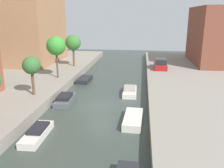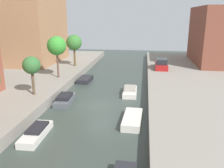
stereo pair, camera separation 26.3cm
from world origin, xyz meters
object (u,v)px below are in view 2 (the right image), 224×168
moored_boat_right_3 (130,91)px  moored_boat_left_3 (65,99)px  street_tree_2 (32,66)px  moored_boat_left_2 (36,133)px  moored_boat_right_2 (132,119)px  street_tree_4 (74,43)px  moored_boat_left_4 (85,79)px  street_tree_3 (57,46)px  parked_car (161,64)px

moored_boat_right_3 → moored_boat_left_3: bearing=-150.6°
street_tree_2 → moored_boat_left_2: size_ratio=1.04×
street_tree_2 → moored_boat_right_2: 11.74m
street_tree_4 → moored_boat_left_4: (3.15, -5.80, -4.51)m
moored_boat_left_4 → moored_boat_right_3: bearing=-35.7°
street_tree_3 → moored_boat_left_2: (3.39, -14.29, -4.89)m
moored_boat_left_4 → moored_boat_right_3: size_ratio=0.88×
street_tree_3 → parked_car: (14.08, 7.62, -3.56)m
street_tree_4 → parked_car: street_tree_4 is taller
street_tree_2 → moored_boat_left_4: size_ratio=1.17×
street_tree_2 → moored_boat_right_2: size_ratio=1.00×
parked_car → moored_boat_left_3: size_ratio=1.14×
moored_boat_left_2 → moored_boat_right_2: 8.03m
street_tree_2 → moored_boat_left_3: street_tree_2 is taller
street_tree_2 → street_tree_3: (0.00, 7.35, 1.13)m
street_tree_3 → moored_boat_left_3: (3.12, -6.64, -4.85)m
parked_car → moored_boat_right_2: bearing=-100.8°
moored_boat_left_3 → moored_boat_left_4: size_ratio=1.17×
street_tree_2 → moored_boat_right_3: size_ratio=1.03×
moored_boat_left_3 → moored_boat_right_3: 7.75m
street_tree_4 → moored_boat_left_4: street_tree_4 is taller
street_tree_2 → parked_car: 20.70m
street_tree_2 → moored_boat_left_3: 4.90m
street_tree_4 → moored_boat_left_4: 8.00m
street_tree_3 → street_tree_4: size_ratio=1.08×
street_tree_2 → moored_boat_right_3: bearing=24.6°
parked_car → moored_boat_left_2: size_ratio=1.18×
street_tree_4 → moored_boat_left_2: (3.39, -22.08, -4.47)m
moored_boat_left_2 → moored_boat_left_3: (-0.27, 7.65, 0.05)m
street_tree_3 → moored_boat_left_2: street_tree_3 is taller
street_tree_4 → moored_boat_right_3: bearing=-47.1°
street_tree_3 → moored_boat_left_3: size_ratio=1.36×
street_tree_4 → street_tree_2: bearing=-90.0°
moored_boat_left_3 → moored_boat_right_2: (7.47, -4.10, -0.07)m
parked_car → moored_boat_left_4: parked_car is taller
moored_boat_left_2 → moored_boat_left_4: (-0.24, 16.28, -0.04)m
moored_boat_left_2 → moored_boat_left_3: 7.65m
street_tree_2 → moored_boat_left_2: street_tree_2 is taller
street_tree_4 → moored_boat_right_2: (10.59, -18.54, -4.49)m
moored_boat_left_2 → moored_boat_right_2: bearing=26.2°
street_tree_2 → moored_boat_left_2: (3.39, -6.94, -3.76)m
street_tree_2 → moored_boat_right_2: (10.59, -3.39, -3.78)m
moored_boat_left_2 → moored_boat_left_4: moored_boat_left_2 is taller
street_tree_2 → moored_boat_left_4: (3.15, 9.35, -3.80)m
street_tree_2 → parked_car: street_tree_2 is taller
street_tree_4 → moored_boat_left_2: street_tree_4 is taller
street_tree_2 → parked_car: bearing=46.8°
street_tree_2 → street_tree_4: 15.16m
moored_boat_left_3 → moored_boat_right_3: moored_boat_left_3 is taller
moored_boat_right_2 → moored_boat_right_3: 7.93m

